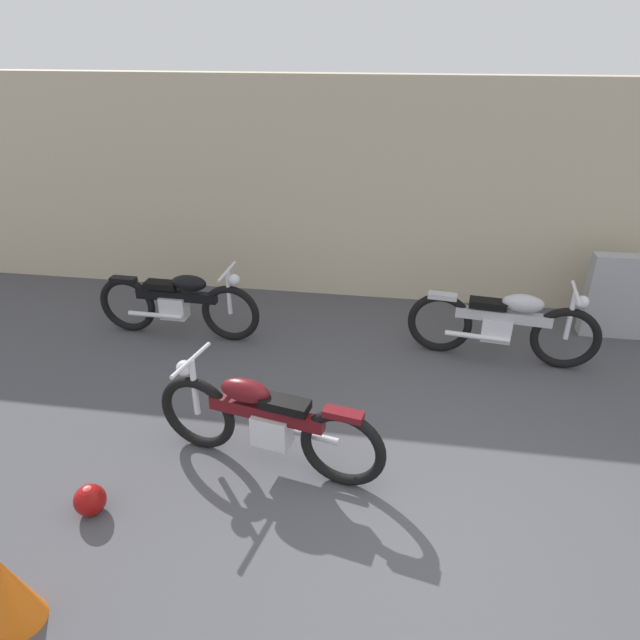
% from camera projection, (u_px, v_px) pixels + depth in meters
% --- Properties ---
extents(ground_plane, '(40.00, 40.00, 0.00)m').
position_uv_depth(ground_plane, '(432.00, 560.00, 3.94)').
color(ground_plane, '#47474C').
extents(building_wall, '(18.00, 0.30, 2.90)m').
position_uv_depth(building_wall, '(434.00, 195.00, 7.24)').
color(building_wall, beige).
rests_on(building_wall, ground_plane).
extents(stone_marker, '(0.79, 0.21, 1.04)m').
position_uv_depth(stone_marker, '(620.00, 296.00, 6.65)').
color(stone_marker, '#9E9EA3').
rests_on(stone_marker, ground_plane).
extents(helmet, '(0.25, 0.25, 0.25)m').
position_uv_depth(helmet, '(90.00, 500.00, 4.28)').
color(helmet, maroon).
rests_on(helmet, ground_plane).
extents(traffic_cone, '(0.32, 0.32, 0.55)m').
position_uv_depth(traffic_cone, '(11.00, 592.00, 3.41)').
color(traffic_cone, orange).
rests_on(traffic_cone, ground_plane).
extents(motorcycle_silver, '(2.09, 0.58, 0.94)m').
position_uv_depth(motorcycle_silver, '(504.00, 324.00, 6.16)').
color(motorcycle_silver, black).
rests_on(motorcycle_silver, ground_plane).
extents(motorcycle_maroon, '(2.04, 0.67, 0.93)m').
position_uv_depth(motorcycle_maroon, '(265.00, 421.00, 4.63)').
color(motorcycle_maroon, black).
rests_on(motorcycle_maroon, ground_plane).
extents(motorcycle_black, '(2.04, 0.57, 0.92)m').
position_uv_depth(motorcycle_black, '(179.00, 303.00, 6.67)').
color(motorcycle_black, black).
rests_on(motorcycle_black, ground_plane).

